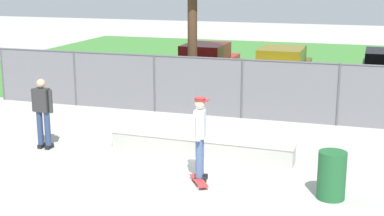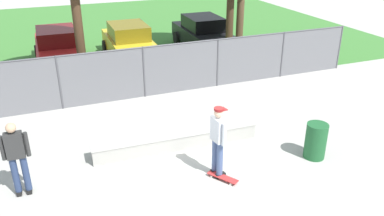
{
  "view_description": "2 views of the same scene",
  "coord_description": "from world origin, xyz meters",
  "views": [
    {
      "loc": [
        3.56,
        -11.42,
        4.35
      ],
      "look_at": [
        -0.29,
        0.77,
        1.27
      ],
      "focal_mm": 51.75,
      "sensor_mm": 36.0,
      "label": 1
    },
    {
      "loc": [
        -3.28,
        -7.94,
        5.59
      ],
      "look_at": [
        0.41,
        1.37,
        0.99
      ],
      "focal_mm": 36.73,
      "sensor_mm": 36.0,
      "label": 2
    }
  ],
  "objects": [
    {
      "name": "car_yellow",
      "position": [
        0.54,
        9.63,
        0.84
      ],
      "size": [
        2.07,
        4.23,
        1.66
      ],
      "color": "gold",
      "rests_on": "ground"
    },
    {
      "name": "bystander",
      "position": [
        -4.14,
        0.4,
        1.01
      ],
      "size": [
        0.6,
        0.28,
        1.82
      ],
      "color": "black",
      "rests_on": "ground"
    },
    {
      "name": "chainlink_fence",
      "position": [
        0.0,
        4.97,
        1.01
      ],
      "size": [
        17.38,
        0.07,
        1.87
      ],
      "color": "#4C4C51",
      "rests_on": "ground"
    },
    {
      "name": "skateboarder",
      "position": [
        0.31,
        -0.57,
        1.03
      ],
      "size": [
        0.34,
        0.6,
        1.84
      ],
      "color": "black",
      "rests_on": "ground"
    },
    {
      "name": "skateboard",
      "position": [
        0.36,
        -0.8,
        0.07
      ],
      "size": [
        0.6,
        0.78,
        0.09
      ],
      "color": "red",
      "rests_on": "ground"
    },
    {
      "name": "car_red",
      "position": [
        -2.57,
        9.93,
        0.84
      ],
      "size": [
        2.07,
        4.23,
        1.66
      ],
      "color": "#B21E1E",
      "rests_on": "ground"
    },
    {
      "name": "concrete_ledge",
      "position": [
        -0.17,
        1.06,
        0.24
      ],
      "size": [
        4.68,
        0.66,
        0.48
      ],
      "color": "#A8A59E",
      "rests_on": "ground"
    },
    {
      "name": "car_black",
      "position": [
        4.37,
        9.97,
        0.84
      ],
      "size": [
        2.07,
        4.23,
        1.66
      ],
      "color": "black",
      "rests_on": "ground"
    },
    {
      "name": "ground_plane",
      "position": [
        0.0,
        0.0,
        0.0
      ],
      "size": [
        80.0,
        80.0,
        0.0
      ],
      "primitive_type": "plane",
      "color": "#ADAAA3"
    },
    {
      "name": "trash_bin",
      "position": [
        3.09,
        -0.74,
        0.49
      ],
      "size": [
        0.56,
        0.56,
        0.97
      ],
      "primitive_type": "cylinder",
      "color": "#1E592D",
      "rests_on": "ground"
    },
    {
      "name": "grass_strip",
      "position": [
        0.0,
        15.27,
        0.01
      ],
      "size": [
        29.31,
        20.0,
        0.02
      ],
      "primitive_type": "cube",
      "color": "#3D7A33",
      "rests_on": "ground"
    }
  ]
}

